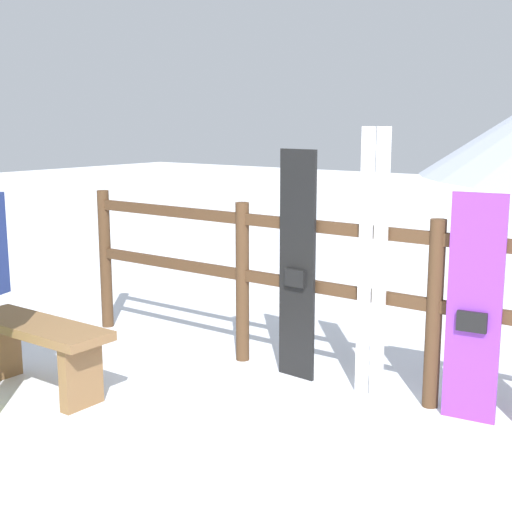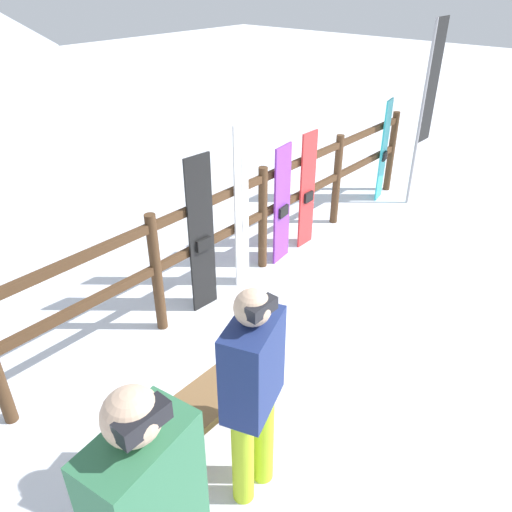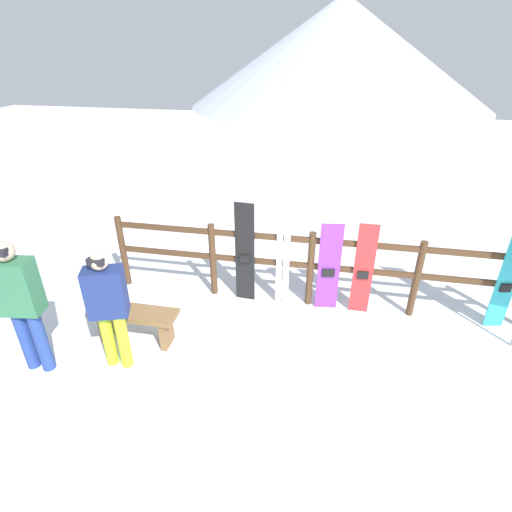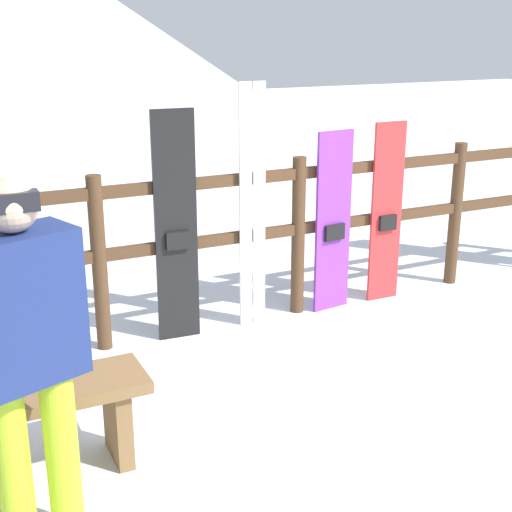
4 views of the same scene
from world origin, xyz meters
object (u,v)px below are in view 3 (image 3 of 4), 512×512
object	(u,v)px
person_navy	(108,304)
ski_pair_white	(283,252)
snowboard_purple	(329,268)
snowboard_red	(363,270)
person_plaid_green	(20,300)
bench	(135,320)
snowboard_black_stripe	(245,254)
snowboard_cyan	(507,283)

from	to	relation	value
person_navy	ski_pair_white	size ratio (longest dim) A/B	0.90
person_navy	ski_pair_white	bearing A→B (deg)	43.62
snowboard_purple	snowboard_red	bearing A→B (deg)	0.00
person_plaid_green	snowboard_red	xyz separation A→B (m)	(3.88, 1.95, -0.30)
snowboard_red	snowboard_purple	bearing A→B (deg)	-180.00
snowboard_red	person_plaid_green	bearing A→B (deg)	-153.35
bench	snowboard_black_stripe	xyz separation A→B (m)	(1.21, 1.26, 0.45)
snowboard_cyan	person_plaid_green	bearing A→B (deg)	-161.27
person_navy	snowboard_red	xyz separation A→B (m)	(2.95, 1.71, -0.20)
bench	snowboard_black_stripe	distance (m)	1.80
person_navy	snowboard_purple	size ratio (longest dim) A/B	1.14
bench	snowboard_red	distance (m)	3.21
person_plaid_green	person_navy	distance (m)	0.97
ski_pair_white	snowboard_black_stripe	bearing A→B (deg)	-179.66
person_plaid_green	snowboard_red	size ratio (longest dim) A/B	1.23
bench	snowboard_cyan	bearing A→B (deg)	14.68
snowboard_purple	snowboard_cyan	distance (m)	2.35
snowboard_black_stripe	snowboard_cyan	size ratio (longest dim) A/B	1.10
bench	person_navy	size ratio (longest dim) A/B	0.73
person_plaid_green	snowboard_black_stripe	distance (m)	2.92
person_navy	snowboard_black_stripe	bearing A→B (deg)	54.30
bench	ski_pair_white	world-z (taller)	ski_pair_white
snowboard_black_stripe	snowboard_purple	distance (m)	1.24
person_plaid_green	person_navy	xyz separation A→B (m)	(0.93, 0.24, -0.10)
snowboard_purple	snowboard_red	distance (m)	0.48
person_plaid_green	ski_pair_white	size ratio (longest dim) A/B	1.00
ski_pair_white	snowboard_purple	size ratio (longest dim) A/B	1.27
snowboard_black_stripe	ski_pair_white	world-z (taller)	ski_pair_white
person_navy	snowboard_black_stripe	world-z (taller)	snowboard_black_stripe
person_plaid_green	person_navy	size ratio (longest dim) A/B	1.10
ski_pair_white	snowboard_red	xyz separation A→B (m)	(1.15, -0.00, -0.17)
person_navy	person_plaid_green	bearing A→B (deg)	-165.68
snowboard_black_stripe	ski_pair_white	distance (m)	0.58
ski_pair_white	snowboard_red	distance (m)	1.16
bench	snowboard_black_stripe	world-z (taller)	snowboard_black_stripe
person_plaid_green	ski_pair_white	distance (m)	3.36
bench	snowboard_red	bearing A→B (deg)	23.21
snowboard_red	snowboard_cyan	bearing A→B (deg)	0.00
bench	snowboard_cyan	size ratio (longest dim) A/B	0.79
ski_pair_white	snowboard_cyan	distance (m)	3.02
ski_pair_white	person_plaid_green	bearing A→B (deg)	-144.44
snowboard_purple	person_navy	bearing A→B (deg)	-145.28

